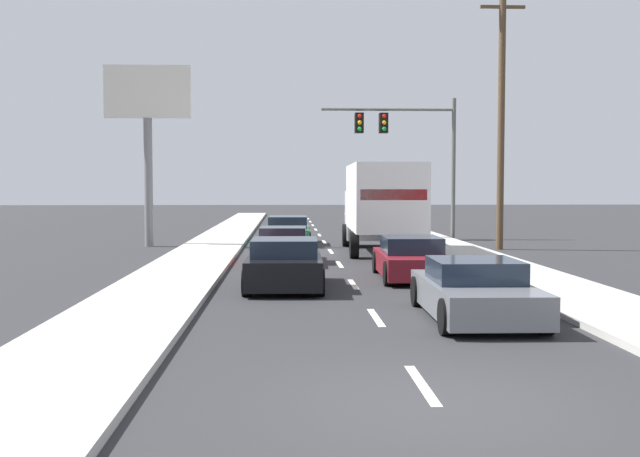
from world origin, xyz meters
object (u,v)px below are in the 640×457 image
object	(u,v)px
utility_pole_mid	(501,118)
car_green	(288,231)
car_black	(285,265)
box_truck	(382,202)
traffic_signal_mast	(399,135)
roadside_billboard	(148,120)
car_red	(283,246)
car_gray	(475,292)
car_maroon	(411,259)

from	to	relation	value
utility_pole_mid	car_green	bearing A→B (deg)	160.17
car_black	box_truck	world-z (taller)	box_truck
car_black	traffic_signal_mast	bearing A→B (deg)	72.46
roadside_billboard	car_red	bearing A→B (deg)	-50.85
car_red	car_black	size ratio (longest dim) A/B	1.01
car_green	car_gray	bearing A→B (deg)	-79.36
car_green	roadside_billboard	bearing A→B (deg)	-171.24
car_green	car_black	bearing A→B (deg)	-90.46
car_maroon	car_gray	world-z (taller)	car_maroon
car_maroon	traffic_signal_mast	size ratio (longest dim) A/B	0.61
car_green	car_red	distance (m)	7.93
box_truck	utility_pole_mid	world-z (taller)	utility_pole_mid
car_maroon	utility_pole_mid	distance (m)	11.80
car_green	traffic_signal_mast	world-z (taller)	traffic_signal_mast
car_red	car_gray	bearing A→B (deg)	-71.27
car_black	roadside_billboard	size ratio (longest dim) A/B	0.54
utility_pole_mid	traffic_signal_mast	bearing A→B (deg)	117.70
car_red	utility_pole_mid	bearing A→B (deg)	29.07
car_red	traffic_signal_mast	distance (m)	13.02
car_maroon	box_truck	bearing A→B (deg)	88.62
car_green	car_maroon	xyz separation A→B (m)	(3.37, -12.57, -0.03)
car_green	car_maroon	bearing A→B (deg)	-74.98
car_green	utility_pole_mid	bearing A→B (deg)	-19.83
box_truck	traffic_signal_mast	distance (m)	8.29
car_red	traffic_signal_mast	bearing A→B (deg)	63.12
utility_pole_mid	roadside_billboard	xyz separation A→B (m)	(-14.44, 2.18, 0.08)
box_truck	car_maroon	size ratio (longest dim) A/B	1.99
car_maroon	roadside_billboard	xyz separation A→B (m)	(-9.27, 11.66, 4.81)
car_green	car_red	xyz separation A→B (m)	(-0.17, -7.93, -0.03)
car_red	car_green	bearing A→B (deg)	88.75
box_truck	car_green	bearing A→B (deg)	128.33
traffic_signal_mast	utility_pole_mid	size ratio (longest dim) A/B	0.66
car_gray	roadside_billboard	size ratio (longest dim) A/B	0.56
box_truck	car_maroon	world-z (taller)	box_truck
car_red	utility_pole_mid	distance (m)	11.05
car_gray	utility_pole_mid	world-z (taller)	utility_pole_mid
box_truck	car_gray	distance (m)	14.48
car_red	roadside_billboard	distance (m)	10.26
traffic_signal_mast	box_truck	bearing A→B (deg)	-103.46
car_red	utility_pole_mid	xyz separation A→B (m)	(8.72, 4.85, 4.74)
utility_pole_mid	roadside_billboard	world-z (taller)	utility_pole_mid
car_black	car_maroon	world-z (taller)	car_black
traffic_signal_mast	car_black	bearing A→B (deg)	-107.54
box_truck	utility_pole_mid	size ratio (longest dim) A/B	0.80
car_maroon	utility_pole_mid	xyz separation A→B (m)	(5.18, 9.49, 4.74)
car_black	car_maroon	bearing A→B (deg)	26.90
box_truck	car_maroon	distance (m)	8.18
car_gray	car_black	bearing A→B (deg)	128.70
car_maroon	car_green	bearing A→B (deg)	105.02
traffic_signal_mast	roadside_billboard	distance (m)	11.92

